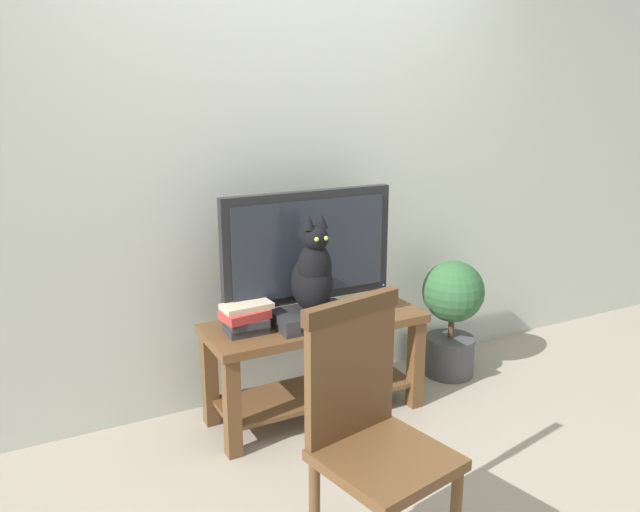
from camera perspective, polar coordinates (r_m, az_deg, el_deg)
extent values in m
plane|color=gray|center=(3.10, 4.68, -18.04)|extent=(12.00, 12.00, 0.00)
cube|color=#B7BCB2|center=(3.44, -3.27, 10.20)|extent=(7.00, 0.12, 2.80)
cube|color=brown|center=(3.26, -0.41, -6.06)|extent=(1.14, 0.43, 0.04)
cube|color=brown|center=(3.05, -7.90, -13.37)|extent=(0.07, 0.07, 0.49)
cube|color=brown|center=(3.49, 8.60, -9.56)|extent=(0.07, 0.07, 0.49)
cube|color=brown|center=(3.33, -9.87, -10.88)|extent=(0.07, 0.07, 0.49)
cube|color=brown|center=(3.74, 5.61, -7.73)|extent=(0.07, 0.07, 0.49)
cube|color=brown|center=(3.42, -0.40, -12.06)|extent=(1.04, 0.35, 0.02)
cube|color=black|center=(3.31, -1.03, -5.03)|extent=(0.29, 0.20, 0.03)
cube|color=black|center=(3.30, -1.03, -4.35)|extent=(0.06, 0.04, 0.05)
cube|color=black|center=(3.21, -1.06, 0.87)|extent=(0.92, 0.05, 0.57)
cube|color=#232833|center=(3.18, -0.83, 0.76)|extent=(0.84, 0.01, 0.48)
sphere|color=#2672F2|center=(3.47, 5.73, -2.61)|extent=(0.01, 0.01, 0.01)
cube|color=#2D2D30|center=(3.16, -0.73, -5.54)|extent=(0.38, 0.23, 0.08)
cube|color=black|center=(3.07, 0.25, -6.22)|extent=(0.23, 0.01, 0.04)
ellipsoid|color=black|center=(3.10, -0.74, -2.46)|extent=(0.20, 0.25, 0.28)
ellipsoid|color=black|center=(3.05, -0.48, -1.06)|extent=(0.17, 0.16, 0.25)
sphere|color=black|center=(3.00, -0.38, 1.61)|extent=(0.12, 0.12, 0.12)
cone|color=black|center=(2.97, -0.96, 3.03)|extent=(0.06, 0.06, 0.07)
cone|color=black|center=(3.00, 0.19, 3.16)|extent=(0.06, 0.06, 0.07)
sphere|color=#B2C64C|center=(2.94, -0.30, 1.50)|extent=(0.02, 0.02, 0.02)
sphere|color=#B2C64C|center=(2.96, 0.54, 1.61)|extent=(0.02, 0.02, 0.02)
cylinder|color=black|center=(3.09, 0.98, -4.81)|extent=(0.09, 0.21, 0.04)
cylinder|color=brown|center=(2.59, 5.80, -19.48)|extent=(0.04, 0.04, 0.46)
cube|color=brown|center=(2.25, 5.93, -17.76)|extent=(0.47, 0.47, 0.04)
cube|color=brown|center=(2.23, 2.80, -9.99)|extent=(0.38, 0.11, 0.50)
cube|color=#4D331C|center=(2.15, 2.88, -4.63)|extent=(0.40, 0.12, 0.06)
cube|color=#2D2D33|center=(3.10, -6.66, -6.50)|extent=(0.20, 0.16, 0.04)
cube|color=#2D2D33|center=(3.08, -6.64, -5.88)|extent=(0.20, 0.17, 0.04)
cube|color=#B2332D|center=(3.06, -6.76, -5.25)|extent=(0.24, 0.17, 0.04)
cube|color=beige|center=(3.07, -6.60, -4.50)|extent=(0.24, 0.14, 0.03)
cylinder|color=#47474C|center=(3.94, 11.57, -8.76)|extent=(0.29, 0.29, 0.24)
cylinder|color=#332319|center=(3.90, 11.65, -7.30)|extent=(0.27, 0.27, 0.02)
cylinder|color=#4C3823|center=(3.87, 11.71, -6.18)|extent=(0.04, 0.04, 0.14)
sphere|color=#2D5B33|center=(3.80, 11.89, -3.13)|extent=(0.36, 0.36, 0.36)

